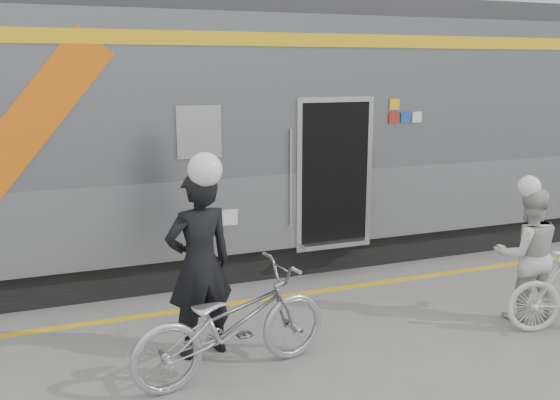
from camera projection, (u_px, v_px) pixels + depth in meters
name	position (u px, v px, depth m)	size (l,w,h in m)	color
ground	(399.00, 361.00, 6.36)	(90.00, 90.00, 0.00)	slate
train	(165.00, 135.00, 9.17)	(24.00, 3.17, 4.10)	black
safety_strip	(318.00, 291.00, 8.33)	(24.00, 0.12, 0.01)	yellow
man	(200.00, 265.00, 6.31)	(0.75, 0.49, 2.05)	black
bicycle_left	(232.00, 323.00, 5.98)	(0.75, 2.15, 1.13)	#AAABB2
woman	(526.00, 254.00, 7.29)	(0.81, 0.63, 1.67)	beige
helmet_man	(196.00, 153.00, 6.05)	(0.36, 0.36, 0.36)	white
helmet_woman	(534.00, 177.00, 7.08)	(0.27, 0.27, 0.27)	white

